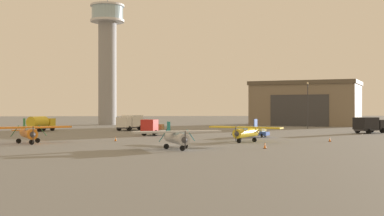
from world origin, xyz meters
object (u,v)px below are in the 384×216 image
(traffic_cone_near_left, at_px, (330,139))
(traffic_cone_mid_apron, at_px, (116,139))
(airplane_silver, at_px, (176,137))
(airplane_orange, at_px, (28,132))
(truck_box_white, at_px, (130,122))
(light_post_east, at_px, (308,102))
(control_tower, at_px, (107,53))
(truck_fuel_tanker_yellow, at_px, (41,123))
(truck_flatbed_red, at_px, (153,128))
(truck_box_black, at_px, (369,124))
(car_blue, at_px, (256,132))
(airplane_yellow, at_px, (246,131))
(traffic_cone_near_right, at_px, (265,145))

(traffic_cone_near_left, height_order, traffic_cone_mid_apron, traffic_cone_near_left)
(airplane_silver, bearing_deg, traffic_cone_mid_apron, -162.70)
(airplane_orange, height_order, truck_box_white, airplane_orange)
(airplane_orange, height_order, light_post_east, light_post_east)
(control_tower, height_order, truck_fuel_tanker_yellow, control_tower)
(truck_flatbed_red, bearing_deg, control_tower, -133.87)
(airplane_orange, xyz_separation_m, traffic_cone_mid_apron, (11.08, 2.96, -1.19))
(airplane_silver, distance_m, traffic_cone_mid_apron, 15.35)
(control_tower, distance_m, traffic_cone_near_left, 78.84)
(truck_fuel_tanker_yellow, relative_size, traffic_cone_mid_apron, 11.02)
(light_post_east, bearing_deg, truck_fuel_tanker_yellow, -174.45)
(truck_fuel_tanker_yellow, bearing_deg, truck_box_black, -76.91)
(airplane_orange, bearing_deg, car_blue, 84.76)
(airplane_orange, relative_size, traffic_cone_mid_apron, 17.57)
(truck_flatbed_red, bearing_deg, airplane_orange, -12.86)
(car_blue, bearing_deg, traffic_cone_mid_apron, 50.96)
(light_post_east, relative_size, traffic_cone_mid_apron, 16.91)
(truck_fuel_tanker_yellow, distance_m, traffic_cone_near_left, 56.17)
(airplane_yellow, height_order, airplane_orange, airplane_orange)
(traffic_cone_near_right, height_order, traffic_cone_mid_apron, traffic_cone_near_right)
(truck_box_white, xyz_separation_m, traffic_cone_near_left, (28.21, -35.15, -1.40))
(control_tower, height_order, truck_box_black, control_tower)
(truck_box_black, distance_m, light_post_east, 19.38)
(truck_flatbed_red, bearing_deg, airplane_silver, 38.27)
(airplane_silver, distance_m, car_blue, 24.44)
(airplane_orange, bearing_deg, traffic_cone_mid_apron, 82.84)
(traffic_cone_near_right, bearing_deg, airplane_yellow, 89.45)
(truck_box_black, bearing_deg, traffic_cone_near_right, -162.47)
(control_tower, distance_m, traffic_cone_mid_apron, 66.96)
(truck_fuel_tanker_yellow, distance_m, traffic_cone_near_right, 54.68)
(truck_box_white, distance_m, car_blue, 31.80)
(car_blue, bearing_deg, airplane_silver, 88.79)
(airplane_yellow, relative_size, truck_flatbed_red, 1.51)
(truck_fuel_tanker_yellow, xyz_separation_m, traffic_cone_near_left, (45.52, -32.89, -1.32))
(truck_box_black, bearing_deg, truck_fuel_tanker_yellow, 137.22)
(control_tower, relative_size, truck_fuel_tanker_yellow, 5.49)
(airplane_orange, bearing_deg, traffic_cone_near_right, 47.23)
(airplane_yellow, distance_m, airplane_orange, 28.85)
(airplane_silver, bearing_deg, car_blue, 133.27)
(light_post_east, bearing_deg, traffic_cone_near_right, -114.02)
(airplane_silver, relative_size, traffic_cone_mid_apron, 16.88)
(airplane_silver, bearing_deg, airplane_yellow, 122.72)
(control_tower, xyz_separation_m, car_blue, (27.68, -57.00, -18.61))
(control_tower, relative_size, car_blue, 8.36)
(truck_fuel_tanker_yellow, bearing_deg, airplane_yellow, -108.19)
(truck_box_white, bearing_deg, airplane_silver, 36.64)
(airplane_yellow, xyz_separation_m, truck_flatbed_red, (-12.44, 15.87, -0.12))
(control_tower, distance_m, airplane_silver, 80.45)
(airplane_yellow, bearing_deg, airplane_silver, -10.38)
(truck_flatbed_red, xyz_separation_m, traffic_cone_near_left, (23.81, -16.72, -0.98))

